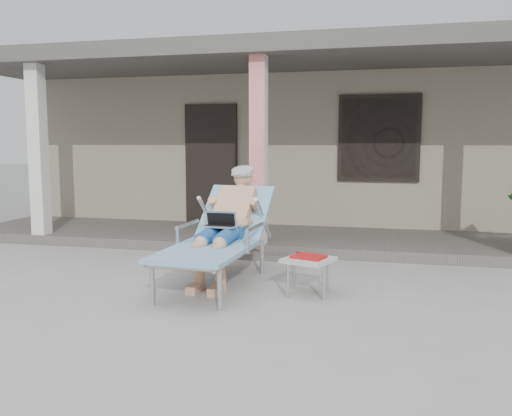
# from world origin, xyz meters

# --- Properties ---
(ground) EXTENTS (60.00, 60.00, 0.00)m
(ground) POSITION_xyz_m (0.00, 0.00, 0.00)
(ground) COLOR #9E9E99
(ground) RESTS_ON ground
(house) EXTENTS (10.40, 5.40, 3.30)m
(house) POSITION_xyz_m (0.00, 6.50, 1.67)
(house) COLOR gray
(house) RESTS_ON ground
(porch_deck) EXTENTS (10.00, 2.00, 0.15)m
(porch_deck) POSITION_xyz_m (0.00, 3.00, 0.07)
(porch_deck) COLOR #605B56
(porch_deck) RESTS_ON ground
(porch_overhang) EXTENTS (10.00, 2.30, 2.85)m
(porch_overhang) POSITION_xyz_m (0.00, 2.95, 2.79)
(porch_overhang) COLOR silver
(porch_overhang) RESTS_ON porch_deck
(porch_step) EXTENTS (2.00, 0.30, 0.07)m
(porch_step) POSITION_xyz_m (0.00, 1.85, 0.04)
(porch_step) COLOR #605B56
(porch_step) RESTS_ON ground
(lounger) EXTENTS (0.90, 2.17, 1.39)m
(lounger) POSITION_xyz_m (-0.04, 0.58, 0.85)
(lounger) COLOR #B7B7BC
(lounger) RESTS_ON ground
(side_table) EXTENTS (0.58, 0.58, 0.41)m
(side_table) POSITION_xyz_m (0.99, 0.26, 0.35)
(side_table) COLOR #BBBBB6
(side_table) RESTS_ON ground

